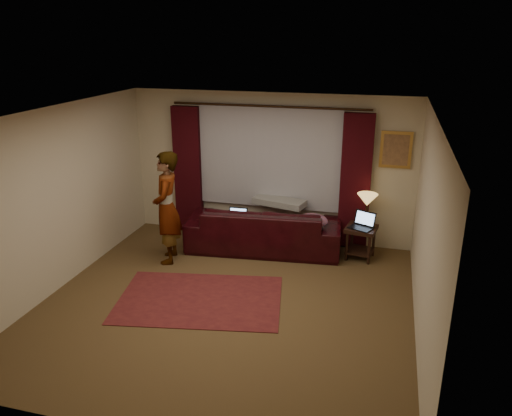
{
  "coord_description": "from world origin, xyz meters",
  "views": [
    {
      "loc": [
        1.97,
        -5.75,
        3.55
      ],
      "look_at": [
        0.1,
        1.2,
        1.0
      ],
      "focal_mm": 35.0,
      "sensor_mm": 36.0,
      "label": 1
    }
  ],
  "objects": [
    {
      "name": "floor",
      "position": [
        0.0,
        0.0,
        -0.01
      ],
      "size": [
        5.0,
        5.0,
        0.01
      ],
      "primitive_type": "cube",
      "color": "brown",
      "rests_on": "ground"
    },
    {
      "name": "throw_blanket",
      "position": [
        0.24,
        2.24,
        1.05
      ],
      "size": [
        0.96,
        0.56,
        0.11
      ],
      "primitive_type": "cube",
      "rotation": [
        0.0,
        0.0,
        -0.24
      ],
      "color": "gray",
      "rests_on": "sofa"
    },
    {
      "name": "drape_right",
      "position": [
        1.5,
        2.39,
        1.18
      ],
      "size": [
        0.5,
        0.14,
        2.3
      ],
      "primitive_type": "cube",
      "color": "black",
      "rests_on": "floor"
    },
    {
      "name": "wall_back",
      "position": [
        0.0,
        2.5,
        1.3
      ],
      "size": [
        5.0,
        0.02,
        2.6
      ],
      "primitive_type": "cube",
      "color": "beige",
      "rests_on": "ground"
    },
    {
      "name": "tiffany_lamp",
      "position": [
        1.72,
        2.1,
        0.82
      ],
      "size": [
        0.41,
        0.41,
        0.53
      ],
      "primitive_type": null,
      "rotation": [
        0.0,
        0.0,
        -0.26
      ],
      "color": "#9E8548",
      "rests_on": "end_table"
    },
    {
      "name": "person",
      "position": [
        -1.34,
        1.08,
        0.91
      ],
      "size": [
        0.66,
        0.66,
        1.82
      ],
      "primitive_type": "imported",
      "rotation": [
        0.0,
        0.0,
        -1.28
      ],
      "color": "gray",
      "rests_on": "floor"
    },
    {
      "name": "laptop_sofa",
      "position": [
        -0.37,
        1.69,
        0.64
      ],
      "size": [
        0.33,
        0.35,
        0.23
      ],
      "primitive_type": null,
      "rotation": [
        0.0,
        0.0,
        0.04
      ],
      "color": "black",
      "rests_on": "sofa"
    },
    {
      "name": "sofa",
      "position": [
        0.04,
        1.93,
        0.52
      ],
      "size": [
        2.69,
        1.38,
        1.04
      ],
      "primitive_type": "imported",
      "rotation": [
        0.0,
        0.0,
        3.24
      ],
      "color": "black",
      "rests_on": "floor"
    },
    {
      "name": "area_rug",
      "position": [
        -0.39,
        0.0,
        0.01
      ],
      "size": [
        2.5,
        1.89,
        0.01
      ],
      "primitive_type": "cube",
      "rotation": [
        0.0,
        0.0,
        0.18
      ],
      "color": "maroon",
      "rests_on": "floor"
    },
    {
      "name": "ceiling",
      "position": [
        0.0,
        0.0,
        2.6
      ],
      "size": [
        5.0,
        5.0,
        0.02
      ],
      "primitive_type": "cube",
      "color": "silver",
      "rests_on": "ground"
    },
    {
      "name": "clothing_pile",
      "position": [
        0.88,
        1.84,
        0.63
      ],
      "size": [
        0.62,
        0.55,
        0.21
      ],
      "primitive_type": "ellipsoid",
      "rotation": [
        0.0,
        0.0,
        0.4
      ],
      "color": "#854A5F",
      "rests_on": "sofa"
    },
    {
      "name": "drape_left",
      "position": [
        -1.5,
        2.39,
        1.18
      ],
      "size": [
        0.5,
        0.14,
        2.3
      ],
      "primitive_type": "cube",
      "color": "black",
      "rests_on": "floor"
    },
    {
      "name": "curtain_rod",
      "position": [
        0.0,
        2.39,
        2.38
      ],
      "size": [
        0.04,
        0.04,
        3.4
      ],
      "primitive_type": "cylinder",
      "color": "black",
      "rests_on": "wall_back"
    },
    {
      "name": "picture_frame",
      "position": [
        2.1,
        2.47,
        1.75
      ],
      "size": [
        0.5,
        0.04,
        0.6
      ],
      "primitive_type": "cube",
      "color": "#C18C3E",
      "rests_on": "wall_back"
    },
    {
      "name": "wall_front",
      "position": [
        0.0,
        -2.5,
        1.3
      ],
      "size": [
        5.0,
        0.02,
        2.6
      ],
      "primitive_type": "cube",
      "color": "beige",
      "rests_on": "ground"
    },
    {
      "name": "wall_right",
      "position": [
        2.5,
        0.0,
        1.3
      ],
      "size": [
        0.02,
        5.0,
        2.6
      ],
      "primitive_type": "cube",
      "color": "beige",
      "rests_on": "ground"
    },
    {
      "name": "wall_left",
      "position": [
        -2.5,
        0.0,
        1.3
      ],
      "size": [
        0.02,
        5.0,
        2.6
      ],
      "primitive_type": "cube",
      "color": "beige",
      "rests_on": "ground"
    },
    {
      "name": "end_table",
      "position": [
        1.67,
        1.98,
        0.27
      ],
      "size": [
        0.54,
        0.54,
        0.55
      ],
      "primitive_type": "cube",
      "rotation": [
        0.0,
        0.0,
        -0.15
      ],
      "color": "black",
      "rests_on": "floor"
    },
    {
      "name": "laptop_table",
      "position": [
        1.66,
        1.91,
        0.68
      ],
      "size": [
        0.49,
        0.51,
        0.26
      ],
      "primitive_type": null,
      "rotation": [
        0.0,
        0.0,
        -0.43
      ],
      "color": "black",
      "rests_on": "end_table"
    },
    {
      "name": "sheer_curtain",
      "position": [
        0.0,
        2.44,
        1.5
      ],
      "size": [
        2.5,
        0.05,
        1.8
      ],
      "primitive_type": "cube",
      "color": "#A7A6AF",
      "rests_on": "wall_back"
    }
  ]
}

